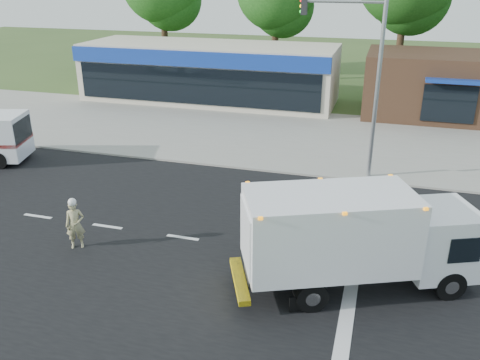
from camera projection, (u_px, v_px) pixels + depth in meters
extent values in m
plane|color=#385123|center=(265.00, 250.00, 17.22)|extent=(120.00, 120.00, 0.00)
cube|color=black|center=(265.00, 250.00, 17.22)|extent=(60.00, 14.00, 0.02)
cube|color=gray|center=(305.00, 166.00, 24.47)|extent=(60.00, 2.40, 0.12)
cube|color=gray|center=(322.00, 133.00, 29.64)|extent=(60.00, 9.00, 0.02)
cube|color=silver|center=(38.00, 216.00, 19.54)|extent=(1.20, 0.15, 0.01)
cube|color=silver|center=(107.00, 226.00, 18.77)|extent=(1.20, 0.15, 0.01)
cube|color=silver|center=(183.00, 237.00, 17.99)|extent=(1.20, 0.15, 0.01)
cube|color=silver|center=(265.00, 249.00, 17.21)|extent=(1.20, 0.15, 0.01)
cube|color=silver|center=(355.00, 263.00, 16.44)|extent=(1.20, 0.15, 0.01)
cube|color=silver|center=(454.00, 277.00, 15.66)|extent=(1.20, 0.15, 0.01)
cube|color=silver|center=(346.00, 319.00, 13.78)|extent=(0.40, 7.00, 0.01)
cube|color=black|center=(326.00, 270.00, 14.85)|extent=(4.70, 2.74, 0.33)
cube|color=white|center=(438.00, 239.00, 14.93)|extent=(2.54, 2.61, 1.98)
cube|color=black|center=(468.00, 231.00, 14.96)|extent=(0.84, 1.70, 0.85)
cube|color=white|center=(329.00, 230.00, 14.35)|extent=(5.23, 3.96, 2.22)
cube|color=silver|center=(246.00, 237.00, 14.09)|extent=(0.80, 1.75, 1.79)
cube|color=yellow|center=(240.00, 280.00, 14.61)|extent=(1.21, 2.21, 0.17)
cube|color=orange|center=(332.00, 195.00, 13.93)|extent=(5.07, 3.92, 0.08)
cylinder|color=black|center=(421.00, 253.00, 16.15)|extent=(0.94, 0.62, 0.91)
cylinder|color=black|center=(450.00, 285.00, 14.50)|extent=(0.94, 0.62, 0.91)
cylinder|color=black|center=(296.00, 261.00, 15.72)|extent=(0.94, 0.62, 0.91)
cylinder|color=black|center=(312.00, 297.00, 13.99)|extent=(0.94, 0.62, 0.91)
imported|color=tan|center=(75.00, 225.00, 17.07)|extent=(0.75, 0.67, 1.72)
sphere|color=white|center=(72.00, 202.00, 16.75)|extent=(0.28, 0.28, 0.28)
cube|color=black|center=(14.00, 130.00, 24.54)|extent=(1.38, 2.18, 1.07)
cylinder|color=black|center=(16.00, 147.00, 25.89)|extent=(0.89, 0.49, 0.85)
cube|color=beige|center=(210.00, 72.00, 36.53)|extent=(18.00, 6.00, 4.00)
cube|color=navy|center=(194.00, 59.00, 33.29)|extent=(18.00, 0.30, 1.00)
cube|color=black|center=(195.00, 86.00, 33.98)|extent=(17.00, 0.12, 2.40)
cube|color=#382316|center=(446.00, 85.00, 32.39)|extent=(10.00, 6.00, 4.00)
cube|color=navy|center=(453.00, 81.00, 29.30)|extent=(3.00, 1.20, 0.20)
cube|color=black|center=(449.00, 104.00, 29.88)|extent=(3.00, 0.12, 2.20)
cylinder|color=gray|center=(377.00, 91.00, 21.66)|extent=(0.18, 0.18, 8.00)
cylinder|color=gray|center=(343.00, 2.00, 20.72)|extent=(3.40, 0.12, 0.12)
cube|color=black|center=(304.00, 6.00, 21.22)|extent=(0.25, 0.25, 0.70)
cylinder|color=#332114|center=(165.00, 33.00, 44.80)|extent=(0.56, 0.56, 7.35)
cylinder|color=#332114|center=(275.00, 40.00, 42.31)|extent=(0.56, 0.56, 6.86)
sphere|color=#194A15|center=(283.00, 6.00, 41.61)|extent=(5.10, 5.10, 5.10)
cylinder|color=#332114|center=(401.00, 38.00, 39.53)|extent=(0.56, 0.56, 7.84)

